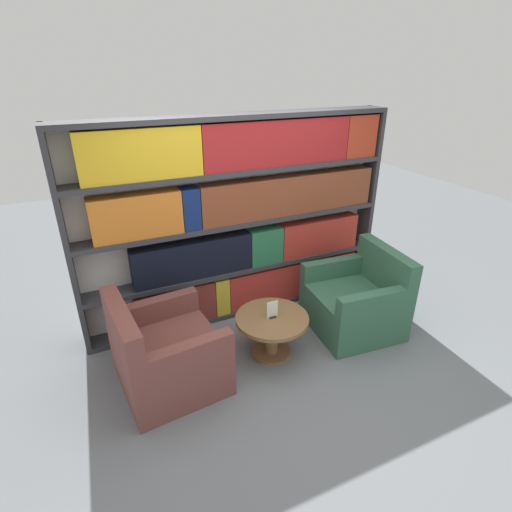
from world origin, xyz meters
The scene contains 6 objects.
ground_plane centered at (0.00, 0.00, 0.00)m, with size 14.00×14.00×0.00m, color slate.
bookshelf centered at (0.07, 1.23, 1.14)m, with size 3.52×0.30×2.26m.
armchair_left centered at (-1.10, 0.34, 0.31)m, with size 0.96×0.99×0.91m.
armchair_right centered at (1.03, 0.34, 0.31)m, with size 0.95×0.98×0.91m.
coffee_table centered at (-0.03, 0.31, 0.32)m, with size 0.73×0.73×0.45m.
table_sign centered at (-0.03, 0.31, 0.52)m, with size 0.12×0.06×0.17m.
Camera 1 is at (-1.55, -2.59, 2.69)m, focal length 28.00 mm.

